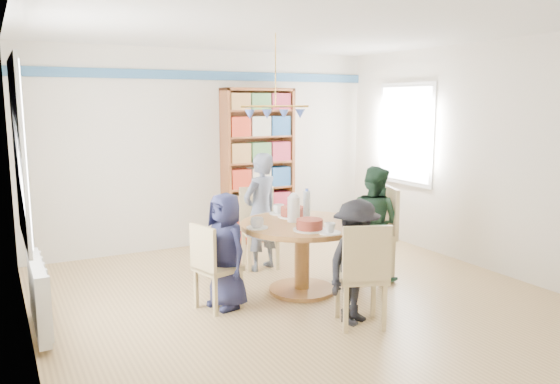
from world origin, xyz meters
TOP-DOWN VIEW (x-y plane):
  - ground at (0.00, 0.00)m, footprint 5.00×5.00m
  - room_shell at (-0.26, 0.87)m, footprint 5.00×5.00m
  - radiator at (-2.42, 0.30)m, footprint 0.12×1.00m
  - dining_table at (0.13, 0.16)m, footprint 1.30×1.30m
  - chair_left at (-0.90, 0.11)m, footprint 0.46×0.46m
  - chair_right at (1.17, 0.17)m, footprint 0.59×0.59m
  - chair_far at (0.15, 1.24)m, footprint 0.51×0.51m
  - chair_near at (0.13, -0.92)m, footprint 0.55×0.55m
  - person_left at (-0.74, 0.13)m, footprint 0.49×0.63m
  - person_right at (1.07, 0.16)m, footprint 0.68×0.76m
  - person_far at (0.10, 1.08)m, footprint 0.60×0.49m
  - person_near at (0.15, -0.78)m, footprint 0.84×0.66m
  - bookshelf at (0.68, 2.34)m, footprint 1.04×0.31m
  - tableware at (0.11, 0.18)m, footprint 1.27×1.27m

SIDE VIEW (x-z plane):
  - ground at x=0.00m, z-range 0.00..0.00m
  - radiator at x=-2.42m, z-range 0.05..0.65m
  - chair_left at x=-0.90m, z-range 0.04..0.90m
  - chair_near at x=0.13m, z-range 0.05..1.01m
  - chair_far at x=0.15m, z-range 0.05..1.01m
  - dining_table at x=0.13m, z-range 0.18..0.93m
  - person_left at x=-0.74m, z-range 0.00..1.14m
  - person_near at x=0.15m, z-range 0.00..1.14m
  - chair_right at x=1.17m, z-range 0.05..1.10m
  - person_right at x=1.07m, z-range 0.00..1.29m
  - person_far at x=0.10m, z-range 0.00..1.41m
  - tableware at x=0.11m, z-range 0.66..0.99m
  - bookshelf at x=0.68m, z-range -0.02..2.17m
  - room_shell at x=-0.26m, z-range -0.85..4.15m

